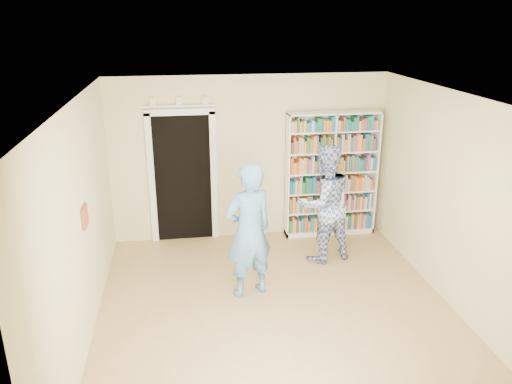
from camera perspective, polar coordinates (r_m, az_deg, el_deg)
The scene contains 11 objects.
floor at distance 6.48m, azimuth 2.55°, elevation -13.83°, with size 5.00×5.00×0.00m, color #AA8252.
ceiling at distance 5.48m, azimuth 2.98°, elevation 10.44°, with size 5.00×5.00×0.00m, color white.
wall_back at distance 8.18m, azimuth -0.71°, elevation 3.87°, with size 4.50×4.50×0.00m, color beige.
wall_left at distance 5.86m, azimuth -19.42°, elevation -3.85°, with size 5.00×5.00×0.00m, color beige.
wall_right at distance 6.65m, azimuth 22.12°, elevation -1.40°, with size 5.00×5.00×0.00m, color beige.
bookshelf at distance 8.41m, azimuth 8.60°, elevation 2.04°, with size 1.53×0.29×2.10m.
doorway at distance 8.14m, azimuth -8.38°, elevation 2.32°, with size 1.10×0.08×2.43m.
wall_art at distance 6.02m, azimuth -18.97°, elevation -2.66°, with size 0.03×0.25×0.25m, color brown.
man_blue at distance 6.49m, azimuth -0.85°, elevation -4.49°, with size 0.67×0.44×1.84m, color #5287B7.
man_plaid at distance 7.52m, azimuth 7.80°, elevation -1.32°, with size 0.88×0.69×1.81m, color #34539E.
paper_sheet at distance 7.35m, azimuth 9.44°, elevation -0.94°, with size 0.21×0.01×0.30m, color white.
Camera 1 is at (-1.10, -5.30, 3.58)m, focal length 35.00 mm.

